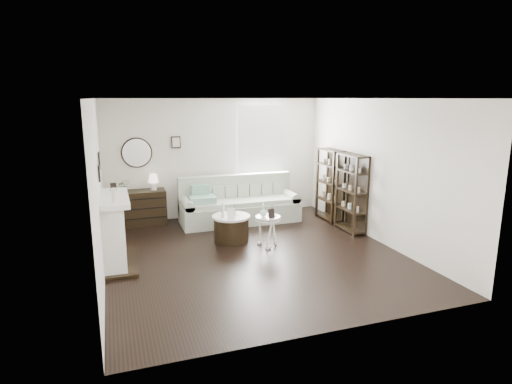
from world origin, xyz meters
name	(u,v)px	position (x,y,z in m)	size (l,w,h in m)	color
room	(247,147)	(0.73, 2.70, 1.60)	(5.50, 5.50, 5.50)	black
fireplace	(114,233)	(-2.32, 0.30, 0.54)	(0.50, 1.40, 1.84)	white
shelf_unit_far	(330,185)	(2.33, 1.55, 0.80)	(0.30, 0.80, 1.60)	black
shelf_unit_near	(351,193)	(2.33, 0.65, 0.80)	(0.30, 0.80, 1.60)	black
sofa	(239,206)	(0.35, 2.08, 0.34)	(2.61, 0.90, 1.01)	#A5B09D
quilt	(202,199)	(-0.50, 1.95, 0.59)	(0.55, 0.45, 0.14)	teal
suitcase	(282,210)	(1.32, 1.90, 0.21)	(0.63, 0.21, 0.42)	brown
dresser	(139,208)	(-1.79, 2.47, 0.38)	(1.14, 0.49, 0.76)	black
table_lamp	(153,182)	(-1.45, 2.47, 0.94)	(0.22, 0.22, 0.35)	white
potted_plant	(124,186)	(-2.07, 2.42, 0.90)	(0.25, 0.22, 0.28)	#1B5A19
drum_table	(231,228)	(-0.18, 0.81, 0.26)	(0.73, 0.73, 0.51)	black
pedestal_table	(268,219)	(0.38, 0.31, 0.53)	(0.48, 0.48, 0.57)	white
eiffel_drum	(234,210)	(-0.10, 0.86, 0.60)	(0.10, 0.10, 0.18)	black
bottle_drum	(223,210)	(-0.37, 0.73, 0.65)	(0.07, 0.07, 0.28)	silver
card_frame_drum	(231,213)	(-0.24, 0.63, 0.61)	(0.15, 0.01, 0.20)	white
eiffel_ped	(272,211)	(0.47, 0.34, 0.66)	(0.10, 0.10, 0.18)	black
flask_ped	(263,210)	(0.30, 0.33, 0.70)	(0.13, 0.13, 0.24)	silver
card_frame_ped	(271,213)	(0.40, 0.19, 0.66)	(0.13, 0.01, 0.17)	black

